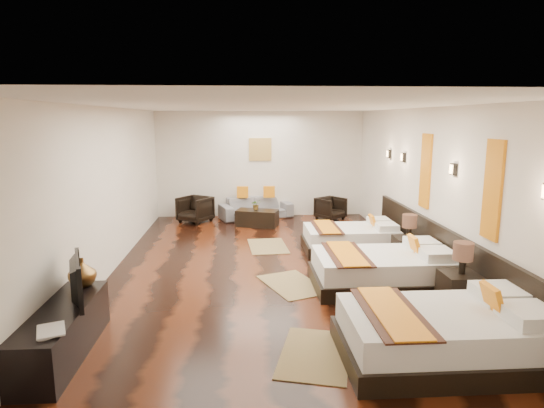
{
  "coord_description": "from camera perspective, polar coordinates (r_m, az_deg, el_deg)",
  "views": [
    {
      "loc": [
        -0.5,
        -7.57,
        2.61
      ],
      "look_at": [
        0.04,
        0.53,
        1.1
      ],
      "focal_mm": 30.46,
      "sensor_mm": 36.0,
      "label": 1
    }
  ],
  "objects": [
    {
      "name": "floor",
      "position": [
        8.03,
        -0.01,
        -8.44
      ],
      "size": [
        5.5,
        9.5,
        0.01
      ],
      "primitive_type": "cube",
      "color": "black",
      "rests_on": "ground"
    },
    {
      "name": "ceiling",
      "position": [
        7.59,
        -0.01,
        11.97
      ],
      "size": [
        5.5,
        9.5,
        0.01
      ],
      "primitive_type": "cube",
      "color": "white",
      "rests_on": "floor"
    },
    {
      "name": "back_wall",
      "position": [
        12.39,
        -1.47,
        4.93
      ],
      "size": [
        5.5,
        0.01,
        2.8
      ],
      "primitive_type": "cube",
      "color": "silver",
      "rests_on": "floor"
    },
    {
      "name": "left_wall",
      "position": [
        7.99,
        -20.09,
        1.18
      ],
      "size": [
        0.01,
        9.5,
        2.8
      ],
      "primitive_type": "cube",
      "color": "silver",
      "rests_on": "floor"
    },
    {
      "name": "right_wall",
      "position": [
        8.33,
        19.23,
        1.6
      ],
      "size": [
        0.01,
        9.5,
        2.8
      ],
      "primitive_type": "cube",
      "color": "silver",
      "rests_on": "floor"
    },
    {
      "name": "headboard_panel",
      "position": [
        7.8,
        20.82,
        -6.24
      ],
      "size": [
        0.08,
        6.6,
        0.9
      ],
      "primitive_type": "cube",
      "color": "black",
      "rests_on": "floor"
    },
    {
      "name": "bed_near",
      "position": [
        5.56,
        20.64,
        -14.84
      ],
      "size": [
        2.22,
        1.39,
        0.85
      ],
      "color": "black",
      "rests_on": "floor"
    },
    {
      "name": "bed_mid",
      "position": [
        7.5,
        13.59,
        -7.87
      ],
      "size": [
        2.15,
        1.35,
        0.82
      ],
      "color": "black",
      "rests_on": "floor"
    },
    {
      "name": "bed_far",
      "position": [
        9.43,
        9.82,
        -4.15
      ],
      "size": [
        1.87,
        1.18,
        0.71
      ],
      "color": "black",
      "rests_on": "floor"
    },
    {
      "name": "nightstand_a",
      "position": [
        6.85,
        22.26,
        -9.58
      ],
      "size": [
        0.5,
        0.5,
        0.98
      ],
      "color": "black",
      "rests_on": "floor"
    },
    {
      "name": "nightstand_b",
      "position": [
        8.6,
        16.47,
        -5.27
      ],
      "size": [
        0.48,
        0.48,
        0.95
      ],
      "color": "black",
      "rests_on": "floor"
    },
    {
      "name": "jute_mat_near",
      "position": [
        5.46,
        5.34,
        -17.97
      ],
      "size": [
        1.04,
        1.35,
        0.01
      ],
      "primitive_type": "cube",
      "rotation": [
        0.0,
        0.0,
        -0.26
      ],
      "color": "olive",
      "rests_on": "floor"
    },
    {
      "name": "jute_mat_mid",
      "position": [
        7.46,
        2.55,
        -9.9
      ],
      "size": [
        1.14,
        1.39,
        0.01
      ],
      "primitive_type": "cube",
      "rotation": [
        0.0,
        0.0,
        0.37
      ],
      "color": "olive",
      "rests_on": "floor"
    },
    {
      "name": "jute_mat_far",
      "position": [
        9.59,
        -0.53,
        -5.22
      ],
      "size": [
        0.83,
        1.25,
        0.01
      ],
      "primitive_type": "cube",
      "rotation": [
        0.0,
        0.0,
        0.07
      ],
      "color": "olive",
      "rests_on": "floor"
    },
    {
      "name": "tv_console",
      "position": [
        5.78,
        -24.42,
        -14.26
      ],
      "size": [
        0.5,
        1.8,
        0.55
      ],
      "primitive_type": "cube",
      "color": "black",
      "rests_on": "floor"
    },
    {
      "name": "tv",
      "position": [
        5.75,
        -23.66,
        -8.64
      ],
      "size": [
        0.42,
        0.88,
        0.51
      ],
      "primitive_type": "imported",
      "rotation": [
        0.0,
        0.0,
        1.92
      ],
      "color": "black",
      "rests_on": "tv_console"
    },
    {
      "name": "book",
      "position": [
        5.15,
        -27.12,
        -14.06
      ],
      "size": [
        0.37,
        0.41,
        0.03
      ],
      "primitive_type": "imported",
      "rotation": [
        0.0,
        0.0,
        0.39
      ],
      "color": "black",
      "rests_on": "tv_console"
    },
    {
      "name": "figurine",
      "position": [
        6.26,
        -22.43,
        -7.78
      ],
      "size": [
        0.41,
        0.41,
        0.36
      ],
      "primitive_type": "imported",
      "rotation": [
        0.0,
        0.0,
        -0.24
      ],
      "color": "brown",
      "rests_on": "tv_console"
    },
    {
      "name": "sofa",
      "position": [
        12.25,
        -2.0,
        -0.46
      ],
      "size": [
        2.02,
        1.3,
        0.55
      ],
      "primitive_type": "imported",
      "rotation": [
        0.0,
        0.0,
        0.32
      ],
      "color": "slate",
      "rests_on": "floor"
    },
    {
      "name": "armchair_left",
      "position": [
        11.89,
        -9.49,
        -0.66
      ],
      "size": [
        1.0,
        1.0,
        0.66
      ],
      "primitive_type": "imported",
      "rotation": [
        0.0,
        0.0,
        -0.61
      ],
      "color": "black",
      "rests_on": "floor"
    },
    {
      "name": "armchair_right",
      "position": [
        12.17,
        7.25,
        -0.54
      ],
      "size": [
        0.88,
        0.89,
        0.58
      ],
      "primitive_type": "imported",
      "rotation": [
        0.0,
        0.0,
        0.63
      ],
      "color": "black",
      "rests_on": "floor"
    },
    {
      "name": "coffee_table",
      "position": [
        11.34,
        -1.84,
        -1.74
      ],
      "size": [
        1.1,
        0.77,
        0.4
      ],
      "primitive_type": "cube",
      "rotation": [
        0.0,
        0.0,
        -0.3
      ],
      "color": "black",
      "rests_on": "floor"
    },
    {
      "name": "table_plant",
      "position": [
        11.32,
        -1.98,
        -0.06
      ],
      "size": [
        0.28,
        0.26,
        0.26
      ],
      "primitive_type": "imported",
      "rotation": [
        0.0,
        0.0,
        0.27
      ],
      "color": "#225D1F",
      "rests_on": "coffee_table"
    },
    {
      "name": "orange_panel_a",
      "position": [
        6.59,
        25.62,
        1.57
      ],
      "size": [
        0.04,
        0.4,
        1.3
      ],
      "primitive_type": "cube",
      "color": "#D86014",
      "rests_on": "right_wall"
    },
    {
      "name": "orange_panel_b",
      "position": [
        8.56,
        18.45,
        3.89
      ],
      "size": [
        0.04,
        0.4,
        1.3
      ],
      "primitive_type": "cube",
      "color": "#D86014",
      "rests_on": "right_wall"
    },
    {
      "name": "sconce_mid",
      "position": [
        7.53,
        21.48,
        4.02
      ],
      "size": [
        0.07,
        0.12,
        0.18
      ],
      "color": "black",
      "rests_on": "right_wall"
    },
    {
      "name": "sconce_far",
      "position": [
        9.56,
        15.89,
        5.58
      ],
      "size": [
        0.07,
        0.12,
        0.18
      ],
      "color": "black",
      "rests_on": "right_wall"
    },
    {
      "name": "sconce_lounge",
      "position": [
        10.41,
        14.23,
        6.03
      ],
      "size": [
        0.07,
        0.12,
        0.18
      ],
      "color": "black",
      "rests_on": "right_wall"
    },
    {
      "name": "gold_artwork",
      "position": [
        12.34,
        -1.47,
        6.77
      ],
      "size": [
        0.6,
        0.04,
        0.6
      ],
      "primitive_type": "cube",
      "color": "#AD873F",
      "rests_on": "back_wall"
    }
  ]
}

